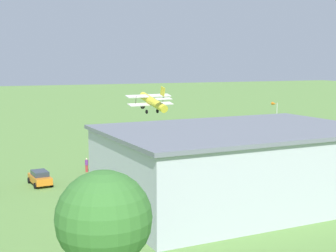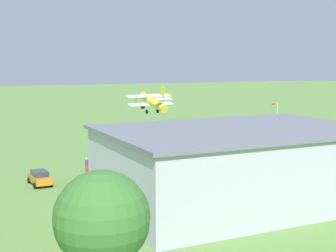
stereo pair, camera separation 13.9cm
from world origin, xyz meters
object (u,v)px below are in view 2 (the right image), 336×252
truck_flatbed_blue (247,151)px  person_near_hangar_door (130,161)px  biplane (153,102)px  person_crossing_taxiway (95,166)px  car_orange (40,178)px  person_by_parked_cars (87,165)px  person_watching_takeoff (99,164)px  hangar (237,165)px  car_white (102,173)px  tree_behind_hangar_left (102,219)px  windsock (275,105)px

truck_flatbed_blue → person_near_hangar_door: bearing=-10.7°
biplane → truck_flatbed_blue: biplane is taller
person_crossing_taxiway → car_orange: bearing=27.9°
biplane → person_by_parked_cars: (13.63, 13.54, -6.18)m
person_watching_takeoff → hangar: bearing=114.4°
person_near_hangar_door → person_by_parked_cars: size_ratio=1.01×
hangar → car_white: size_ratio=6.13×
hangar → tree_behind_hangar_left: size_ratio=3.09×
car_orange → person_by_parked_cars: (-6.13, -4.30, 0.03)m
windsock → person_crossing_taxiway: bearing=29.8°
person_by_parked_cars → person_watching_takeoff: bearing=-161.3°
person_watching_takeoff → tree_behind_hangar_left: size_ratio=0.19×
tree_behind_hangar_left → windsock: (-50.43, -59.32, -1.28)m
biplane → car_white: size_ratio=1.93×
truck_flatbed_blue → hangar: bearing=55.6°
car_orange → person_crossing_taxiway: bearing=-152.1°
windsock → hangar: bearing=51.8°
tree_behind_hangar_left → hangar: bearing=-135.0°
car_white → tree_behind_hangar_left: (8.12, 30.82, 5.07)m
hangar → person_watching_takeoff: bearing=-65.6°
car_orange → hangar: bearing=139.5°
tree_behind_hangar_left → person_near_hangar_door: bearing=-110.0°
car_orange → truck_flatbed_blue: truck_flatbed_blue is taller
person_by_parked_cars → tree_behind_hangar_left: 37.04m
person_watching_takeoff → person_crossing_taxiway: size_ratio=0.97×
person_crossing_taxiway → person_near_hangar_door: (-4.67, -0.68, 0.06)m
hangar → person_by_parked_cars: hangar is taller
hangar → person_crossing_taxiway: hangar is taller
truck_flatbed_blue → tree_behind_hangar_left: 43.77m
hangar → person_watching_takeoff: hangar is taller
car_white → biplane: bearing=-125.0°
car_white → person_by_parked_cars: person_by_parked_cars is taller
biplane → person_by_parked_cars: biplane is taller
biplane → person_near_hangar_door: bearing=59.1°
truck_flatbed_blue → person_watching_takeoff: (19.08, -3.31, -0.82)m
car_white → hangar: bearing=126.1°
biplane → car_white: biplane is taller
hangar → biplane: biplane is taller
hangar → person_near_hangar_door: size_ratio=14.90×
person_near_hangar_door → person_by_parked_cars: bearing=1.0°
windsock → biplane: bearing=18.6°
car_orange → tree_behind_hangar_left: (1.41, 31.60, 5.11)m
biplane → tree_behind_hangar_left: (21.18, 49.45, -1.11)m
tree_behind_hangar_left → person_crossing_taxiway: bearing=-103.4°
car_orange → truck_flatbed_blue: size_ratio=0.59×
biplane → person_crossing_taxiway: bearing=48.0°
person_by_parked_cars → tree_behind_hangar_left: size_ratio=0.21×
tree_behind_hangar_left → windsock: 77.87m
car_white → person_crossing_taxiway: car_white is taller
person_crossing_taxiway → person_by_parked_cars: size_ratio=0.95×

